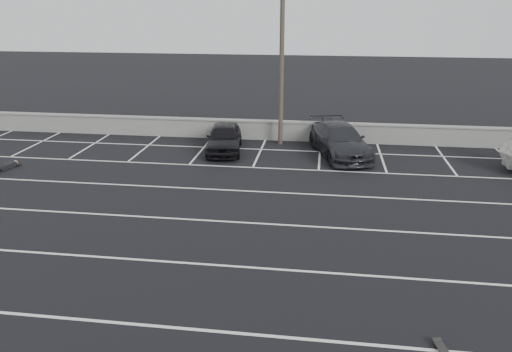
# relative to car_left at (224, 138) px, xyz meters

# --- Properties ---
(ground) EXTENTS (120.00, 120.00, 0.00)m
(ground) POSITION_rel_car_left_xyz_m (0.80, -11.42, -0.71)
(ground) COLOR black
(ground) RESTS_ON ground
(seawall) EXTENTS (50.00, 0.45, 1.06)m
(seawall) POSITION_rel_car_left_xyz_m (0.80, 2.58, -0.16)
(seawall) COLOR gray
(seawall) RESTS_ON ground
(stall_lines) EXTENTS (36.00, 20.05, 0.01)m
(stall_lines) POSITION_rel_car_left_xyz_m (0.72, -7.01, -0.70)
(stall_lines) COLOR silver
(stall_lines) RESTS_ON ground
(car_left) EXTENTS (2.20, 4.34, 1.42)m
(car_left) POSITION_rel_car_left_xyz_m (0.00, 0.00, 0.00)
(car_left) COLOR black
(car_left) RESTS_ON ground
(car_right) EXTENTS (3.52, 5.58, 1.51)m
(car_right) POSITION_rel_car_left_xyz_m (5.76, 0.10, 0.05)
(car_right) COLOR #25252B
(car_right) RESTS_ON ground
(utility_pole) EXTENTS (1.19, 0.24, 8.94)m
(utility_pole) POSITION_rel_car_left_xyz_m (2.68, 1.78, 3.82)
(utility_pole) COLOR #4C4238
(utility_pole) RESTS_ON ground
(trash_bin) EXTENTS (0.81, 0.81, 0.96)m
(trash_bin) POSITION_rel_car_left_xyz_m (5.40, 1.40, -0.22)
(trash_bin) COLOR #242426
(trash_bin) RESTS_ON ground
(person) EXTENTS (1.53, 2.43, 0.43)m
(person) POSITION_rel_car_left_xyz_m (-9.25, -3.99, -0.49)
(person) COLOR black
(person) RESTS_ON ground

